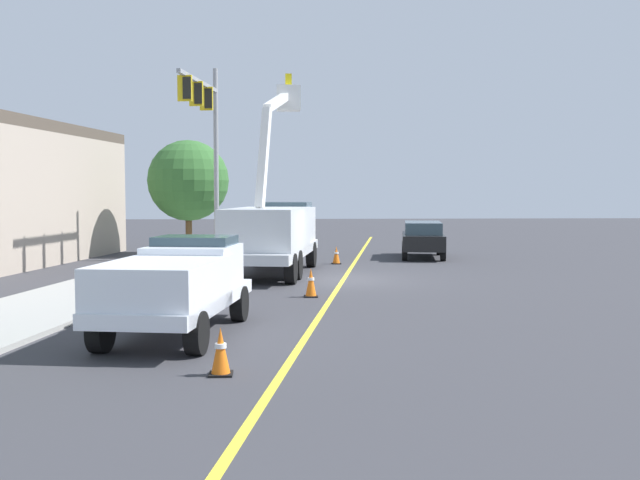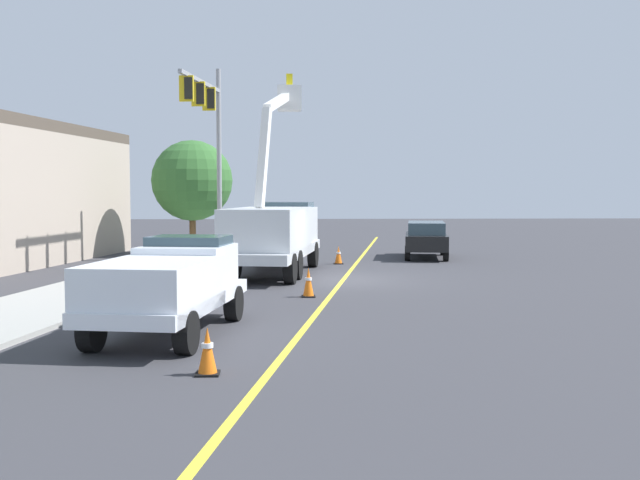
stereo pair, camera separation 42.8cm
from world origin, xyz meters
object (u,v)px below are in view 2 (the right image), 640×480
(utility_bucket_truck, at_px, (274,231))
(traffic_signal_mast, at_px, (209,126))
(service_pickup_truck, at_px, (169,283))
(traffic_cone_mid_rear, at_px, (338,255))
(traffic_cone_leading, at_px, (207,351))
(traffic_cone_mid_front, at_px, (308,283))
(passing_minivan, at_px, (426,237))

(utility_bucket_truck, xyz_separation_m, traffic_signal_mast, (4.35, 2.87, 4.31))
(service_pickup_truck, xyz_separation_m, traffic_signal_mast, (16.11, 0.83, 4.82))
(traffic_cone_mid_rear, bearing_deg, traffic_signal_mast, 83.54)
(traffic_cone_leading, bearing_deg, traffic_signal_mast, 5.90)
(traffic_cone_mid_front, bearing_deg, utility_bucket_truck, 10.31)
(traffic_cone_leading, bearing_deg, service_pickup_truck, 18.81)
(service_pickup_truck, bearing_deg, traffic_signal_mast, 2.96)
(passing_minivan, xyz_separation_m, traffic_signal_mast, (-2.22, 9.91, 4.96))
(traffic_signal_mast, bearing_deg, traffic_cone_mid_front, -159.22)
(service_pickup_truck, relative_size, traffic_cone_leading, 7.22)
(service_pickup_truck, xyz_separation_m, passing_minivan, (18.34, -9.08, -0.15))
(utility_bucket_truck, xyz_separation_m, traffic_cone_mid_rear, (3.72, -2.70, -1.24))
(service_pickup_truck, height_order, traffic_cone_mid_rear, service_pickup_truck)
(traffic_cone_mid_front, xyz_separation_m, traffic_cone_mid_rear, (9.88, -1.57, -0.05))
(service_pickup_truck, distance_m, traffic_cone_mid_rear, 16.21)
(utility_bucket_truck, distance_m, traffic_cone_mid_rear, 4.76)
(traffic_cone_leading, relative_size, traffic_signal_mast, 0.09)
(utility_bucket_truck, relative_size, traffic_signal_mast, 0.98)
(passing_minivan, distance_m, traffic_signal_mast, 11.31)
(traffic_cone_mid_rear, bearing_deg, traffic_cone_mid_front, 170.95)
(service_pickup_truck, distance_m, passing_minivan, 20.46)
(service_pickup_truck, relative_size, traffic_signal_mast, 0.68)
(traffic_cone_mid_front, distance_m, traffic_cone_mid_rear, 10.01)
(utility_bucket_truck, bearing_deg, traffic_signal_mast, 33.42)
(service_pickup_truck, bearing_deg, traffic_cone_mid_rear, -16.98)
(utility_bucket_truck, distance_m, service_pickup_truck, 11.95)
(traffic_cone_mid_front, bearing_deg, traffic_signal_mast, 20.78)
(passing_minivan, bearing_deg, traffic_cone_mid_rear, 123.27)
(passing_minivan, relative_size, traffic_cone_leading, 6.21)
(traffic_signal_mast, bearing_deg, utility_bucket_truck, -146.58)
(traffic_cone_leading, height_order, traffic_cone_mid_front, traffic_cone_mid_front)
(service_pickup_truck, height_order, traffic_cone_mid_front, service_pickup_truck)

